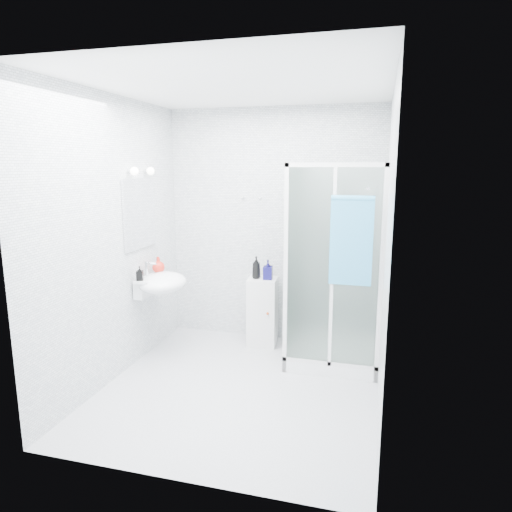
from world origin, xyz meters
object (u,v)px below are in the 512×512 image
(shampoo_bottle_b, at_px, (268,270))
(soap_dispenser_black, at_px, (140,273))
(hand_towel, at_px, (351,239))
(shampoo_bottle_a, at_px, (256,267))
(storage_cabinet, at_px, (262,311))
(shower_enclosure, at_px, (326,320))
(wall_basin, at_px, (161,283))
(soap_dispenser_orange, at_px, (158,265))

(shampoo_bottle_b, height_order, soap_dispenser_black, soap_dispenser_black)
(hand_towel, bearing_deg, soap_dispenser_black, -177.02)
(soap_dispenser_black, bearing_deg, shampoo_bottle_a, 38.67)
(storage_cabinet, bearing_deg, soap_dispenser_black, -147.65)
(hand_towel, xyz_separation_m, shampoo_bottle_a, (-1.04, 0.68, -0.46))
(storage_cabinet, xyz_separation_m, soap_dispenser_black, (-1.04, -0.80, 0.55))
(shampoo_bottle_a, bearing_deg, hand_towel, -32.98)
(shower_enclosure, xyz_separation_m, shampoo_bottle_a, (-0.80, 0.28, 0.43))
(hand_towel, relative_size, shampoo_bottle_a, 3.22)
(wall_basin, relative_size, soap_dispenser_orange, 3.33)
(hand_towel, relative_size, shampoo_bottle_b, 3.68)
(shower_enclosure, relative_size, shampoo_bottle_b, 9.32)
(storage_cabinet, height_order, soap_dispenser_orange, soap_dispenser_orange)
(hand_towel, distance_m, shampoo_bottle_b, 1.23)
(storage_cabinet, relative_size, shampoo_bottle_a, 3.09)
(storage_cabinet, bearing_deg, shampoo_bottle_b, -20.54)
(storage_cabinet, height_order, hand_towel, hand_towel)
(wall_basin, bearing_deg, soap_dispenser_orange, 121.68)
(shower_enclosure, xyz_separation_m, wall_basin, (-1.66, -0.32, 0.35))
(shampoo_bottle_a, bearing_deg, soap_dispenser_orange, -156.22)
(soap_dispenser_orange, relative_size, soap_dispenser_black, 1.19)
(soap_dispenser_orange, bearing_deg, storage_cabinet, 23.09)
(shower_enclosure, height_order, shampoo_bottle_b, shower_enclosure)
(shampoo_bottle_a, relative_size, soap_dispenser_orange, 1.46)
(storage_cabinet, distance_m, soap_dispenser_orange, 1.25)
(shower_enclosure, bearing_deg, soap_dispenser_black, -164.12)
(wall_basin, distance_m, storage_cabinet, 1.18)
(shampoo_bottle_b, xyz_separation_m, soap_dispenser_black, (-1.11, -0.78, 0.07))
(soap_dispenser_orange, distance_m, soap_dispenser_black, 0.36)
(wall_basin, xyz_separation_m, storage_cabinet, (0.92, 0.61, -0.42))
(soap_dispenser_orange, bearing_deg, hand_towel, -7.26)
(wall_basin, bearing_deg, soap_dispenser_black, -123.14)
(soap_dispenser_orange, xyz_separation_m, soap_dispenser_black, (-0.02, -0.36, -0.01))
(shampoo_bottle_b, height_order, soap_dispenser_orange, soap_dispenser_orange)
(wall_basin, xyz_separation_m, shampoo_bottle_a, (0.85, 0.59, 0.08))
(shower_enclosure, xyz_separation_m, hand_towel, (0.24, -0.40, 0.90))
(storage_cabinet, distance_m, shampoo_bottle_a, 0.51)
(shower_enclosure, bearing_deg, soap_dispenser_orange, -175.25)
(wall_basin, distance_m, shampoo_bottle_b, 1.15)
(hand_towel, height_order, soap_dispenser_black, hand_towel)
(soap_dispenser_orange, bearing_deg, wall_basin, -58.32)
(shampoo_bottle_b, bearing_deg, wall_basin, -149.16)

